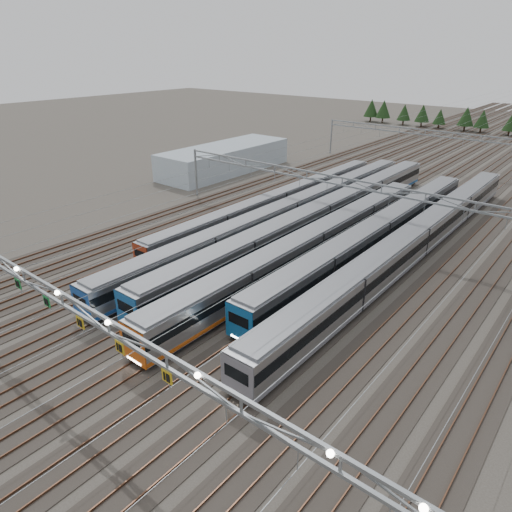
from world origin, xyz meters
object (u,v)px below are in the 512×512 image
Objects in this scene: train_a at (280,201)px; train_d at (312,245)px; train_e at (378,234)px; gantry_near at (61,302)px; gantry_far at (452,140)px; train_f at (415,240)px; west_shed at (225,159)px; gantry_mid at (342,188)px; train_b at (289,213)px; train_c at (320,217)px.

train_d is at bearing -41.22° from train_a.
train_d is at bearing -119.01° from train_e.
gantry_near reaches higher than gantry_far.
train_e is (18.00, -3.71, 0.28)m from train_a.
train_a is 0.81× the size of train_f.
train_d is 1.74× the size of west_shed.
gantry_mid is at bearing 161.46° from train_e.
train_f is 1.17× the size of gantry_mid.
train_b is 13.50m from train_e.
west_shed is at bearing 157.04° from train_e.
west_shed reaches higher than train_b.
train_a is at bearing -30.24° from west_shed.
gantry_far is at bearing 39.22° from west_shed.
train_d is at bearing -63.46° from train_c.
train_e is 4.59m from train_f.
train_f is 12.07m from gantry_mid.
gantry_mid is at bearing 31.33° from train_c.
train_c reaches higher than train_b.
gantry_near is 1.00× the size of gantry_far.
train_a is 9.44m from train_c.
train_a is at bearing 172.68° from gantry_mid.
gantry_far is at bearing 89.97° from gantry_near.
west_shed is at bearing 160.03° from train_f.
train_b is at bearing -166.59° from train_c.
train_b is 1.02× the size of train_c.
train_a is 12.19m from gantry_mid.
gantry_near is (-11.30, -38.78, 4.86)m from train_f.
train_d is (9.00, -7.94, 0.12)m from train_b.
train_e is at bearing 0.76° from train_b.
train_e is 1.77× the size of west_shed.
train_c is 13.50m from train_f.
train_a is 17.95m from train_d.
train_f is at bearing -76.35° from gantry_far.
train_d is (4.50, -9.01, -0.03)m from train_c.
west_shed is at bearing 149.76° from train_a.
gantry_mid reaches higher than train_f.
gantry_near reaches higher than train_e.
gantry_far reaches higher than west_shed.
gantry_far is at bearing 87.22° from train_c.
gantry_mid reaches higher than train_a.
train_b is 48.11m from gantry_far.
gantry_far is (-2.25, 55.38, 4.17)m from train_d.
train_c is at bearing 93.25° from gantry_near.
train_d is 30.22m from gantry_near.
train_c is 0.98× the size of train_f.
gantry_far reaches higher than train_a.
west_shed is at bearing 156.24° from gantry_mid.
train_b is 12.00m from train_d.
train_b is at bearing -179.24° from train_e.
train_e reaches higher than train_a.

